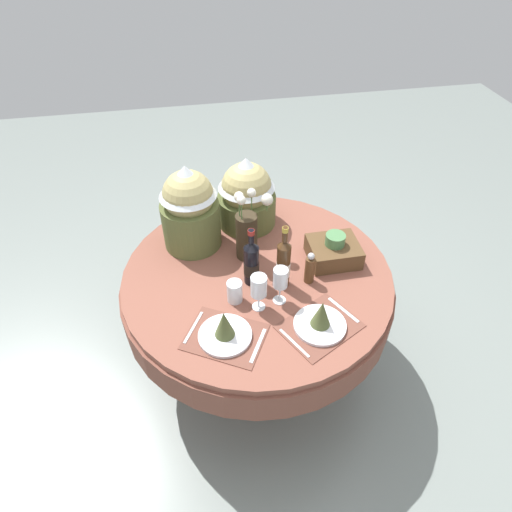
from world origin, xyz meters
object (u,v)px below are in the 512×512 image
at_px(wine_glass_right, 280,279).
at_px(dining_table, 257,290).
at_px(flower_vase, 247,231).
at_px(place_setting_left, 225,330).
at_px(tumbler_near_left, 235,292).
at_px(woven_basket_side_right, 334,250).
at_px(wine_bottle_left, 251,263).
at_px(place_setting_right, 321,320).
at_px(gift_tub_back_centre, 247,191).
at_px(wine_bottle_centre, 283,263).
at_px(wine_glass_left, 259,287).
at_px(pepper_mill, 310,269).
at_px(gift_tub_back_left, 189,204).

bearing_deg(wine_glass_right, dining_table, 107.43).
relative_size(flower_vase, wine_glass_right, 1.97).
distance_m(place_setting_left, tumbler_near_left, 0.23).
distance_m(dining_table, flower_vase, 0.33).
bearing_deg(woven_basket_side_right, wine_bottle_left, -169.51).
bearing_deg(wine_glass_right, place_setting_right, -52.97).
bearing_deg(gift_tub_back_centre, wine_bottle_left, -97.12).
relative_size(wine_bottle_centre, wine_glass_left, 1.82).
bearing_deg(dining_table, pepper_mill, -24.58).
relative_size(dining_table, gift_tub_back_left, 2.93).
height_order(wine_bottle_centre, woven_basket_side_right, wine_bottle_centre).
bearing_deg(wine_glass_right, tumbler_near_left, 168.14).
bearing_deg(place_setting_right, wine_glass_right, 127.03).
bearing_deg(pepper_mill, place_setting_right, -95.97).
bearing_deg(dining_table, wine_bottle_left, -124.35).
bearing_deg(dining_table, wine_bottle_centre, -44.58).
xyz_separation_m(pepper_mill, gift_tub_back_centre, (-0.22, 0.54, 0.13)).
bearing_deg(place_setting_left, wine_glass_right, 30.67).
bearing_deg(gift_tub_back_centre, gift_tub_back_left, -158.13).
bearing_deg(wine_bottle_left, wine_bottle_centre, -17.71).
distance_m(wine_bottle_left, woven_basket_side_right, 0.47).
relative_size(place_setting_left, tumbler_near_left, 3.73).
height_order(place_setting_left, gift_tub_back_centre, gift_tub_back_centre).
bearing_deg(tumbler_near_left, wine_glass_left, -32.53).
bearing_deg(gift_tub_back_centre, dining_table, -92.78).
xyz_separation_m(flower_vase, pepper_mill, (0.27, -0.25, -0.08)).
distance_m(wine_bottle_left, gift_tub_back_left, 0.46).
bearing_deg(wine_bottle_centre, dining_table, 135.42).
xyz_separation_m(place_setting_left, place_setting_right, (0.43, -0.02, 0.00)).
height_order(place_setting_left, woven_basket_side_right, woven_basket_side_right).
xyz_separation_m(dining_table, gift_tub_back_left, (-0.30, 0.30, 0.39)).
height_order(gift_tub_back_left, woven_basket_side_right, gift_tub_back_left).
distance_m(dining_table, wine_bottle_centre, 0.31).
relative_size(tumbler_near_left, pepper_mill, 0.62).
bearing_deg(gift_tub_back_left, dining_table, -44.81).
bearing_deg(place_setting_left, gift_tub_back_centre, 73.63).
bearing_deg(wine_bottle_centre, gift_tub_back_centre, 99.18).
height_order(tumbler_near_left, gift_tub_back_left, gift_tub_back_left).
bearing_deg(flower_vase, place_setting_right, -66.62).
distance_m(wine_glass_left, gift_tub_back_left, 0.61).
bearing_deg(dining_table, flower_vase, 99.93).
relative_size(flower_vase, gift_tub_back_left, 0.83).
relative_size(flower_vase, wine_bottle_centre, 1.13).
height_order(pepper_mill, gift_tub_back_left, gift_tub_back_left).
relative_size(wine_glass_left, wine_glass_right, 0.96).
bearing_deg(tumbler_near_left, wine_bottle_centre, 14.56).
relative_size(wine_glass_right, tumbler_near_left, 1.79).
distance_m(flower_vase, tumbler_near_left, 0.35).
distance_m(place_setting_right, gift_tub_back_centre, 0.88).
bearing_deg(flower_vase, place_setting_left, -110.28).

